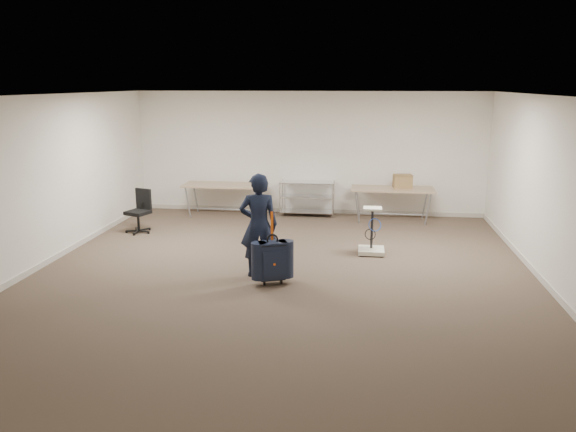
# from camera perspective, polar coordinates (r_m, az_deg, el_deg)

# --- Properties ---
(ground) EXTENTS (9.00, 9.00, 0.00)m
(ground) POSITION_cam_1_polar(r_m,az_deg,el_deg) (8.92, -0.66, -6.13)
(ground) COLOR #483A2C
(ground) RESTS_ON ground
(room_shell) EXTENTS (8.00, 9.00, 9.00)m
(room_shell) POSITION_cam_1_polar(r_m,az_deg,el_deg) (10.21, 0.43, -3.30)
(room_shell) COLOR white
(room_shell) RESTS_ON ground
(folding_table_left) EXTENTS (1.80, 0.75, 0.73)m
(folding_table_left) POSITION_cam_1_polar(r_m,az_deg,el_deg) (12.87, -6.60, 2.99)
(folding_table_left) COLOR #9C7D5F
(folding_table_left) RESTS_ON ground
(folding_table_right) EXTENTS (1.80, 0.75, 0.73)m
(folding_table_right) POSITION_cam_1_polar(r_m,az_deg,el_deg) (12.51, 10.56, 2.55)
(folding_table_right) COLOR #9C7D5F
(folding_table_right) RESTS_ON ground
(wire_shelf) EXTENTS (1.22, 0.47, 0.80)m
(wire_shelf) POSITION_cam_1_polar(r_m,az_deg,el_deg) (12.84, 1.96, 1.97)
(wire_shelf) COLOR silver
(wire_shelf) RESTS_ON ground
(person) EXTENTS (0.66, 0.50, 1.64)m
(person) POSITION_cam_1_polar(r_m,az_deg,el_deg) (8.74, -3.00, -0.95)
(person) COLOR black
(person) RESTS_ON ground
(suitcase) EXTENTS (0.47, 0.37, 1.13)m
(suitcase) POSITION_cam_1_polar(r_m,az_deg,el_deg) (8.45, -1.58, -4.52)
(suitcase) COLOR black
(suitcase) RESTS_ON ground
(office_chair) EXTENTS (0.53, 0.54, 0.88)m
(office_chair) POSITION_cam_1_polar(r_m,az_deg,el_deg) (11.84, -14.85, -0.33)
(office_chair) COLOR black
(office_chair) RESTS_ON ground
(equipment_cart) EXTENTS (0.46, 0.46, 0.84)m
(equipment_cart) POSITION_cam_1_polar(r_m,az_deg,el_deg) (10.12, 8.48, -2.59)
(equipment_cart) COLOR #EFE9CD
(equipment_cart) RESTS_ON ground
(cardboard_box) EXTENTS (0.42, 0.34, 0.29)m
(cardboard_box) POSITION_cam_1_polar(r_m,az_deg,el_deg) (12.56, 11.56, 3.47)
(cardboard_box) COLOR #9F744A
(cardboard_box) RESTS_ON folding_table_right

